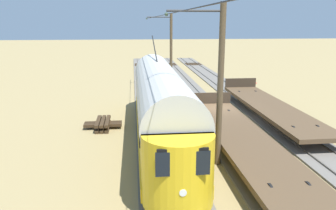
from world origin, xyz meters
TOP-DOWN VIEW (x-y plane):
  - ground_plane at (0.00, 0.00)m, footprint 220.00×220.00m
  - track_streetcar_siding at (-4.05, -0.31)m, footprint 2.80×80.00m
  - track_adjacent_siding at (0.00, -0.31)m, footprint 2.80×80.00m
  - track_third_siding at (4.05, -0.31)m, footprint 2.80×80.00m
  - vintage_streetcar at (4.05, 3.69)m, footprint 2.65×17.55m
  - flatcar_adjacent at (-0.00, 6.09)m, footprint 2.80×14.74m
  - flatcar_far_siding at (-4.05, -0.11)m, footprint 2.80×13.91m
  - catenary_pole_foreground at (1.64, -12.68)m, footprint 2.69×0.28m
  - catenary_pole_mid_near at (1.64, 7.24)m, footprint 2.69×0.28m
  - overhead_wire_run at (4.02, 16.47)m, footprint 2.49×63.75m
  - switch_stand at (-5.62, -7.27)m, footprint 0.50×0.30m
  - spare_tie_stack at (7.56, 0.99)m, footprint 2.40×2.40m

SIDE VIEW (x-z plane):
  - ground_plane at x=0.00m, z-range 0.00..0.00m
  - track_streetcar_siding at x=-4.05m, z-range -0.04..0.14m
  - track_adjacent_siding at x=0.00m, z-range -0.04..0.14m
  - track_third_siding at x=4.05m, z-range -0.04..0.14m
  - spare_tie_stack at x=7.56m, z-range 0.00..0.54m
  - switch_stand at x=-5.62m, z-range 0.08..1.32m
  - flatcar_adjacent at x=0.00m, z-range 0.06..1.66m
  - flatcar_far_siding at x=-4.05m, z-range 0.06..1.66m
  - vintage_streetcar at x=4.05m, z-range -0.50..5.03m
  - catenary_pole_foreground at x=1.64m, z-range 0.16..7.71m
  - catenary_pole_mid_near at x=1.64m, z-range 0.16..7.71m
  - overhead_wire_run at x=4.02m, z-range 6.92..7.10m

